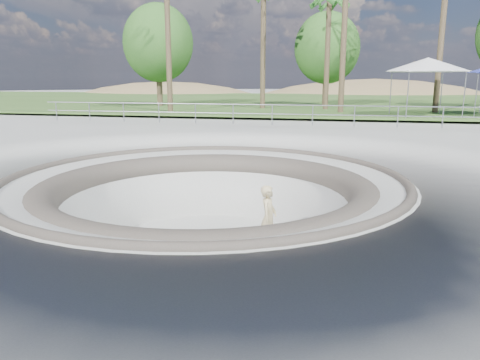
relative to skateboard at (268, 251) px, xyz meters
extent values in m
plane|color=#ADAEA8|center=(-1.64, 0.05, 1.83)|extent=(180.00, 180.00, 0.00)
torus|color=#ADAEA8|center=(-1.64, 0.05, -0.17)|extent=(14.00, 14.00, 4.00)
cylinder|color=#ADAEA8|center=(-1.64, 0.05, -0.12)|extent=(6.60, 6.60, 0.10)
torus|color=#4E463E|center=(-1.64, 0.05, 1.81)|extent=(10.24, 10.24, 0.24)
torus|color=#4E463E|center=(-1.64, 0.05, 1.38)|extent=(8.91, 8.91, 0.81)
cube|color=#365321|center=(-1.64, 34.05, 2.05)|extent=(180.00, 36.00, 0.12)
ellipsoid|color=olive|center=(-23.64, 55.05, -4.60)|extent=(50.40, 36.00, 23.40)
ellipsoid|color=olive|center=(6.36, 60.05, -6.03)|extent=(61.60, 44.00, 28.60)
cylinder|color=gray|center=(-1.64, 12.05, 3.00)|extent=(25.00, 0.05, 0.05)
cylinder|color=gray|center=(-1.64, 12.05, 2.55)|extent=(25.00, 0.05, 0.05)
cube|color=brown|center=(0.00, 0.00, 0.01)|extent=(0.82, 0.53, 0.02)
cylinder|color=#BCBBC0|center=(0.00, 0.00, -0.03)|extent=(0.10, 0.17, 0.04)
cylinder|color=#BCBBC0|center=(0.00, 0.00, -0.03)|extent=(0.10, 0.17, 0.04)
cylinder|color=beige|center=(0.00, 0.00, -0.03)|extent=(0.07, 0.05, 0.06)
cylinder|color=beige|center=(0.00, 0.00, -0.03)|extent=(0.07, 0.05, 0.06)
cylinder|color=beige|center=(0.00, 0.00, -0.03)|extent=(0.07, 0.05, 0.06)
cylinder|color=beige|center=(0.00, 0.00, -0.03)|extent=(0.07, 0.05, 0.06)
imported|color=#C9B582|center=(0.00, 0.00, 0.87)|extent=(0.47, 0.66, 1.71)
cylinder|color=gray|center=(4.94, 16.50, 3.33)|extent=(0.06, 0.06, 2.44)
cylinder|color=gray|center=(8.05, 16.50, 3.33)|extent=(0.06, 0.06, 2.44)
cylinder|color=gray|center=(4.94, 19.60, 3.33)|extent=(0.06, 0.06, 2.44)
cylinder|color=gray|center=(8.05, 19.60, 3.33)|extent=(0.06, 0.06, 2.44)
cube|color=silver|center=(6.49, 18.05, 4.67)|extent=(3.91, 3.91, 0.08)
cone|color=silver|center=(6.49, 18.05, 5.05)|extent=(6.46, 6.46, 0.78)
cylinder|color=gray|center=(9.71, 20.64, 3.30)|extent=(0.06, 0.06, 2.38)
cylinder|color=brown|center=(-9.41, 18.54, 7.17)|extent=(0.36, 0.36, 10.33)
cylinder|color=brown|center=(-3.87, 22.68, 6.39)|extent=(0.36, 0.36, 8.77)
cylinder|color=brown|center=(1.70, 19.91, 7.84)|extent=(0.36, 0.36, 11.68)
cylinder|color=brown|center=(0.64, 22.61, 5.98)|extent=(0.36, 0.36, 7.96)
cylinder|color=brown|center=(7.66, 21.08, 7.66)|extent=(0.36, 0.36, 11.31)
cylinder|color=brown|center=(-12.27, 24.00, 4.28)|extent=(0.44, 0.44, 4.56)
ellipsoid|color=#27561D|center=(-12.27, 24.00, 6.89)|extent=(5.44, 4.95, 5.94)
cylinder|color=brown|center=(0.46, 26.90, 4.12)|extent=(0.44, 0.44, 4.22)
ellipsoid|color=#27561D|center=(0.46, 26.90, 6.53)|extent=(5.05, 4.59, 5.50)
camera|label=1|loc=(1.65, -11.25, 4.40)|focal=35.00mm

